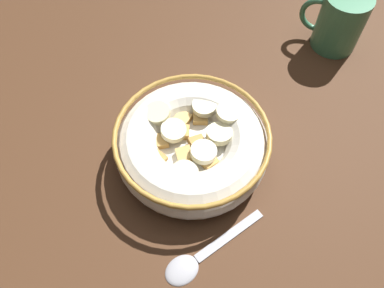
{
  "coord_description": "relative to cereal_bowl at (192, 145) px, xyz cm",
  "views": [
    {
      "loc": [
        -10.17,
        21.39,
        41.41
      ],
      "look_at": [
        0.0,
        0.0,
        3.0
      ],
      "focal_mm": 35.83,
      "sensor_mm": 36.0,
      "label": 1
    }
  ],
  "objects": [
    {
      "name": "cereal_bowl",
      "position": [
        0.0,
        0.0,
        0.0
      ],
      "size": [
        18.22,
        18.22,
        5.57
      ],
      "color": "silver",
      "rests_on": "ground_plane"
    },
    {
      "name": "spoon",
      "position": [
        -5.78,
        11.52,
        -2.51
      ],
      "size": [
        7.95,
        12.22,
        0.8
      ],
      "color": "#A5A5AD",
      "rests_on": "ground_plane"
    },
    {
      "name": "coffee_mug",
      "position": [
        -10.47,
        -26.89,
        1.31
      ],
      "size": [
        9.29,
        6.56,
        8.32
      ],
      "color": "#3F7F59",
      "rests_on": "ground_plane"
    },
    {
      "name": "ground_plane",
      "position": [
        0.0,
        0.02,
        -3.85
      ],
      "size": [
        116.57,
        116.57,
        2.0
      ],
      "primitive_type": "cube",
      "color": "#472B19"
    }
  ]
}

